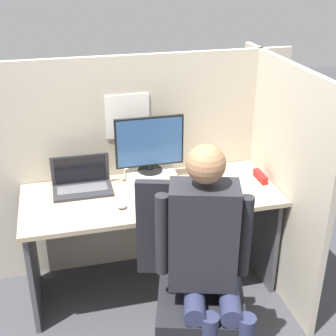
% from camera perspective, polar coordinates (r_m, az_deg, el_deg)
% --- Properties ---
extents(ground_plane, '(12.00, 12.00, 0.00)m').
position_cam_1_polar(ground_plane, '(3.20, -0.55, -17.72)').
color(ground_plane, '#3D3D42').
extents(cubicle_panel_back, '(2.15, 0.05, 1.57)m').
position_cam_1_polar(cubicle_panel_back, '(3.32, -3.38, 0.35)').
color(cubicle_panel_back, '#B7AD99').
rests_on(cubicle_panel_back, ground).
extents(cubicle_panel_right, '(0.04, 1.29, 1.57)m').
position_cam_1_polar(cubicle_panel_right, '(3.21, 13.14, -1.23)').
color(cubicle_panel_right, '#B7AD99').
rests_on(cubicle_panel_right, ground).
extents(desk, '(1.65, 0.66, 0.74)m').
position_cam_1_polar(desk, '(3.11, -2.02, -5.91)').
color(desk, tan).
rests_on(desk, ground).
extents(paper_box, '(0.33, 0.20, 0.07)m').
position_cam_1_polar(paper_box, '(3.18, -2.18, -0.90)').
color(paper_box, white).
rests_on(paper_box, desk).
extents(monitor, '(0.46, 0.17, 0.38)m').
position_cam_1_polar(monitor, '(3.09, -2.26, 2.94)').
color(monitor, black).
rests_on(monitor, paper_box).
extents(laptop, '(0.38, 0.21, 0.23)m').
position_cam_1_polar(laptop, '(3.09, -10.44, -1.93)').
color(laptop, '#2D2D33').
rests_on(laptop, desk).
extents(mouse, '(0.06, 0.05, 0.03)m').
position_cam_1_polar(mouse, '(2.86, -5.63, -4.64)').
color(mouse, gray).
rests_on(mouse, desk).
extents(stapler, '(0.04, 0.16, 0.05)m').
position_cam_1_polar(stapler, '(3.25, 11.18, -1.02)').
color(stapler, '#A31919').
rests_on(stapler, desk).
extents(carrot_toy, '(0.05, 0.12, 0.05)m').
position_cam_1_polar(carrot_toy, '(2.89, 3.66, -4.13)').
color(carrot_toy, orange).
rests_on(carrot_toy, desk).
extents(office_chair, '(0.58, 0.62, 1.07)m').
position_cam_1_polar(office_chair, '(2.63, 2.71, -13.14)').
color(office_chair, black).
rests_on(office_chair, ground).
extents(person, '(0.46, 0.45, 1.37)m').
position_cam_1_polar(person, '(2.38, 4.87, -10.44)').
color(person, '#282D4C').
rests_on(person, ground).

